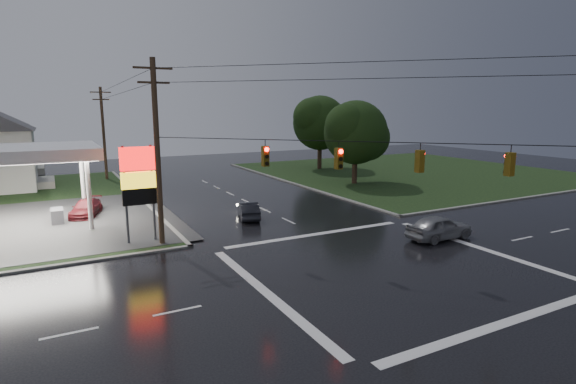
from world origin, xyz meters
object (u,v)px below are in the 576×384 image
utility_pole_nw (157,151)px  car_north (249,210)px  tree_ne_near (357,133)px  car_pump (86,208)px  tree_ne_far (321,123)px  car_crossing (439,227)px  utility_pole_n (103,132)px  pylon_sign (138,178)px

utility_pole_nw → car_north: utility_pole_nw is taller
tree_ne_near → car_north: 19.34m
utility_pole_nw → car_pump: bearing=109.2°
tree_ne_far → car_crossing: size_ratio=2.17×
car_crossing → car_pump: 25.76m
tree_ne_near → car_pump: size_ratio=2.08×
car_pump → tree_ne_near: bearing=22.7°
utility_pole_nw → tree_ne_far: size_ratio=1.12×
tree_ne_near → utility_pole_nw: bearing=-152.1°
car_crossing → car_pump: size_ratio=1.04×
utility_pole_n → tree_ne_far: 26.96m
pylon_sign → car_pump: bearing=105.4°
car_north → car_pump: size_ratio=0.90×
tree_ne_near → tree_ne_far: (3.01, 12.00, 0.62)m
car_north → utility_pole_nw: bearing=42.8°
utility_pole_nw → tree_ne_near: 26.74m
tree_ne_near → tree_ne_far: size_ratio=0.92×
tree_ne_near → pylon_sign: bearing=-155.0°
tree_ne_near → car_pump: tree_ne_near is taller
pylon_sign → car_north: size_ratio=1.54×
utility_pole_n → tree_ne_near: 28.55m
tree_ne_near → utility_pole_n: bearing=145.9°
pylon_sign → tree_ne_near: tree_ne_near is taller
pylon_sign → utility_pole_nw: utility_pole_nw is taller
tree_ne_near → tree_ne_far: bearing=75.9°
pylon_sign → utility_pole_n: size_ratio=0.57×
utility_pole_n → car_pump: 19.37m
utility_pole_nw → car_pump: (-3.50, 10.07, -5.09)m
car_north → car_crossing: (8.53, -10.62, 0.13)m
utility_pole_n → pylon_sign: bearing=-92.1°
pylon_sign → tree_ne_near: 27.23m
utility_pole_n → tree_ne_near: (23.64, -16.01, 0.09)m
utility_pole_nw → car_pump: size_ratio=2.55×
tree_ne_far → tree_ne_near: bearing=-104.1°
tree_ne_near → car_pump: 27.69m
utility_pole_nw → car_crossing: bearing=-24.1°
tree_ne_far → car_crossing: 33.81m
pylon_sign → car_pump: size_ratio=1.39×
utility_pole_nw → utility_pole_n: utility_pole_nw is taller
utility_pole_nw → car_pump: 11.82m
tree_ne_far → car_north: bearing=-132.9°
tree_ne_far → car_north: (-19.44, -20.92, -5.54)m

